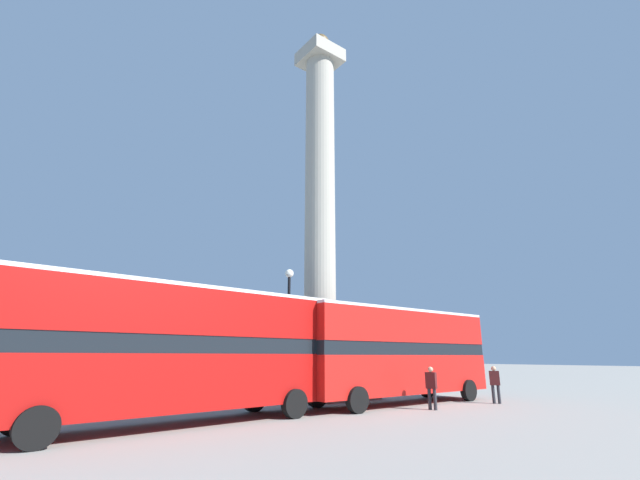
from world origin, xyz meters
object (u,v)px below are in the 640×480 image
bus_b (178,347)px  street_lamp (288,328)px  equestrian_statue (33,367)px  pedestrian_by_plinth (495,382)px  pedestrian_near_lamp (431,385)px  monument_column (320,234)px  bus_a (396,351)px

bus_b → street_lamp: 6.91m
equestrian_statue → pedestrian_by_plinth: (17.52, -11.41, -0.75)m
street_lamp → pedestrian_near_lamp: street_lamp is taller
pedestrian_near_lamp → pedestrian_by_plinth: size_ratio=1.02×
monument_column → equestrian_statue: bearing=160.7°
pedestrian_near_lamp → street_lamp: bearing=24.2°
monument_column → bus_a: monument_column is taller
pedestrian_by_plinth → bus_b: bearing=-136.5°
equestrian_statue → street_lamp: street_lamp is taller
pedestrian_near_lamp → bus_a: bearing=-24.2°
monument_column → equestrian_statue: (-12.53, 4.38, -7.23)m
bus_a → pedestrian_near_lamp: bearing=-103.5°
equestrian_statue → pedestrian_near_lamp: (13.22, -11.11, -0.73)m
monument_column → pedestrian_by_plinth: bearing=-54.7°
bus_b → street_lamp: street_lamp is taller
monument_column → pedestrian_near_lamp: bearing=-84.2°
bus_a → pedestrian_near_lamp: size_ratio=6.38×
bus_a → bus_b: bearing=179.1°
bus_a → equestrian_statue: size_ratio=1.81×
pedestrian_near_lamp → pedestrian_by_plinth: pedestrian_near_lamp is taller
bus_a → monument_column: bearing=104.2°
bus_b → monument_column: bearing=20.5°
equestrian_statue → bus_b: bearing=-67.6°
equestrian_statue → pedestrian_by_plinth: 20.92m
bus_a → pedestrian_by_plinth: (3.79, -2.67, -1.43)m
street_lamp → pedestrian_by_plinth: street_lamp is taller
bus_a → street_lamp: 5.24m
monument_column → street_lamp: (-3.09, -1.56, -5.48)m
monument_column → street_lamp: monument_column is taller
street_lamp → equestrian_statue: bearing=147.8°
bus_b → equestrian_statue: bearing=105.3°
bus_a → pedestrian_by_plinth: bus_a is taller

